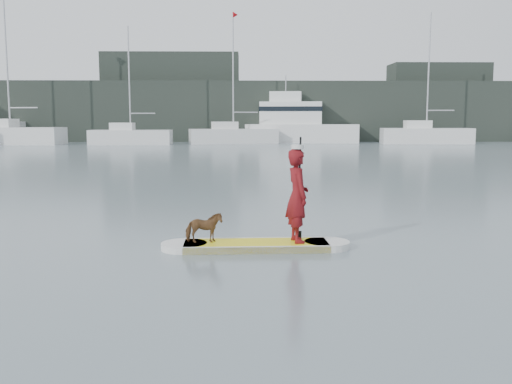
{
  "coord_description": "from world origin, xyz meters",
  "views": [
    {
      "loc": [
        -2.46,
        -6.57,
        2.25
      ],
      "look_at": [
        -2.26,
        3.17,
        1.0
      ],
      "focal_mm": 40.0,
      "sensor_mm": 36.0,
      "label": 1
    }
  ],
  "objects_px": {
    "dog": "(204,228)",
    "sailboat_d": "(233,134)",
    "sailboat_c": "(130,136)",
    "paddleboard": "(256,245)",
    "sailboat_e": "(425,134)",
    "paddler": "(297,196)",
    "sailboat_b": "(10,134)",
    "motor_yacht_a": "(297,124)"
  },
  "relations": [
    {
      "from": "dog",
      "to": "sailboat_d",
      "type": "bearing_deg",
      "value": -9.27
    },
    {
      "from": "sailboat_c",
      "to": "sailboat_d",
      "type": "bearing_deg",
      "value": 11.4
    },
    {
      "from": "paddleboard",
      "to": "dog",
      "type": "bearing_deg",
      "value": -180.0
    },
    {
      "from": "sailboat_c",
      "to": "sailboat_e",
      "type": "xyz_separation_m",
      "value": [
        26.92,
        1.13,
        0.08
      ]
    },
    {
      "from": "sailboat_c",
      "to": "sailboat_d",
      "type": "height_order",
      "value": "sailboat_d"
    },
    {
      "from": "dog",
      "to": "sailboat_d",
      "type": "height_order",
      "value": "sailboat_d"
    },
    {
      "from": "paddler",
      "to": "sailboat_e",
      "type": "height_order",
      "value": "sailboat_e"
    },
    {
      "from": "paddleboard",
      "to": "sailboat_c",
      "type": "bearing_deg",
      "value": 102.27
    },
    {
      "from": "dog",
      "to": "sailboat_e",
      "type": "xyz_separation_m",
      "value": [
        17.44,
        42.7,
        0.46
      ]
    },
    {
      "from": "dog",
      "to": "sailboat_b",
      "type": "distance_m",
      "value": 46.66
    },
    {
      "from": "paddler",
      "to": "sailboat_c",
      "type": "distance_m",
      "value": 42.98
    },
    {
      "from": "paddleboard",
      "to": "sailboat_b",
      "type": "xyz_separation_m",
      "value": [
        -21.19,
        41.98,
        0.9
      ]
    },
    {
      "from": "paddler",
      "to": "sailboat_c",
      "type": "xyz_separation_m",
      "value": [
        -11.09,
        41.52,
        -0.17
      ]
    },
    {
      "from": "dog",
      "to": "sailboat_d",
      "type": "distance_m",
      "value": 43.45
    },
    {
      "from": "dog",
      "to": "paddleboard",
      "type": "bearing_deg",
      "value": -97.97
    },
    {
      "from": "paddler",
      "to": "sailboat_e",
      "type": "distance_m",
      "value": 45.49
    },
    {
      "from": "paddler",
      "to": "dog",
      "type": "height_order",
      "value": "paddler"
    },
    {
      "from": "dog",
      "to": "paddler",
      "type": "bearing_deg",
      "value": -97.97
    },
    {
      "from": "sailboat_b",
      "to": "sailboat_d",
      "type": "relative_size",
      "value": 1.17
    },
    {
      "from": "dog",
      "to": "sailboat_e",
      "type": "height_order",
      "value": "sailboat_e"
    },
    {
      "from": "paddleboard",
      "to": "motor_yacht_a",
      "type": "distance_m",
      "value": 45.95
    },
    {
      "from": "dog",
      "to": "sailboat_c",
      "type": "height_order",
      "value": "sailboat_c"
    },
    {
      "from": "dog",
      "to": "motor_yacht_a",
      "type": "xyz_separation_m",
      "value": [
        5.85,
        45.68,
        1.43
      ]
    },
    {
      "from": "sailboat_e",
      "to": "motor_yacht_a",
      "type": "xyz_separation_m",
      "value": [
        -11.59,
        2.98,
        0.97
      ]
    },
    {
      "from": "paddler",
      "to": "dog",
      "type": "relative_size",
      "value": 2.6
    },
    {
      "from": "sailboat_b",
      "to": "motor_yacht_a",
      "type": "xyz_separation_m",
      "value": [
        26.14,
        3.67,
        0.85
      ]
    },
    {
      "from": "sailboat_c",
      "to": "sailboat_e",
      "type": "distance_m",
      "value": 26.94
    },
    {
      "from": "paddleboard",
      "to": "paddler",
      "type": "xyz_separation_m",
      "value": [
        0.72,
        0.02,
        0.87
      ]
    },
    {
      "from": "paddler",
      "to": "motor_yacht_a",
      "type": "height_order",
      "value": "motor_yacht_a"
    },
    {
      "from": "paddler",
      "to": "sailboat_d",
      "type": "height_order",
      "value": "sailboat_d"
    },
    {
      "from": "paddleboard",
      "to": "motor_yacht_a",
      "type": "bearing_deg",
      "value": 82.05
    },
    {
      "from": "sailboat_c",
      "to": "sailboat_d",
      "type": "relative_size",
      "value": 0.87
    },
    {
      "from": "sailboat_b",
      "to": "sailboat_c",
      "type": "relative_size",
      "value": 1.35
    },
    {
      "from": "sailboat_b",
      "to": "sailboat_c",
      "type": "bearing_deg",
      "value": 3.83
    },
    {
      "from": "sailboat_e",
      "to": "motor_yacht_a",
      "type": "height_order",
      "value": "sailboat_e"
    },
    {
      "from": "dog",
      "to": "sailboat_c",
      "type": "xyz_separation_m",
      "value": [
        -9.47,
        41.57,
        0.38
      ]
    },
    {
      "from": "dog",
      "to": "sailboat_c",
      "type": "bearing_deg",
      "value": 3.11
    },
    {
      "from": "paddler",
      "to": "dog",
      "type": "bearing_deg",
      "value": 80.29
    },
    {
      "from": "paddleboard",
      "to": "sailboat_c",
      "type": "height_order",
      "value": "sailboat_c"
    },
    {
      "from": "motor_yacht_a",
      "to": "paddleboard",
      "type": "bearing_deg",
      "value": -88.45
    },
    {
      "from": "paddler",
      "to": "sailboat_d",
      "type": "relative_size",
      "value": 0.14
    },
    {
      "from": "paddler",
      "to": "motor_yacht_a",
      "type": "xyz_separation_m",
      "value": [
        4.23,
        45.63,
        0.88
      ]
    }
  ]
}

